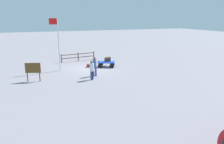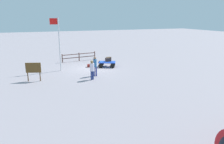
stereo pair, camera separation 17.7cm
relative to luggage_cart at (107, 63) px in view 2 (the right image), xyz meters
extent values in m
plane|color=gray|center=(1.64, 0.01, -0.42)|extent=(120.00, 120.00, 0.00)
cube|color=blue|center=(-0.02, 0.01, 0.11)|extent=(2.01, 1.61, 0.10)
cube|color=blue|center=(0.74, -0.35, 0.11)|extent=(0.45, 0.84, 0.10)
cylinder|color=black|center=(0.75, 0.18, -0.18)|extent=(0.49, 0.31, 0.48)
cylinder|color=black|center=(0.34, -0.70, -0.18)|extent=(0.49, 0.31, 0.48)
cylinder|color=black|center=(-0.38, 0.72, -0.18)|extent=(0.49, 0.31, 0.48)
cylinder|color=black|center=(-0.79, -0.16, -0.18)|extent=(0.49, 0.31, 0.48)
cube|color=#422E16|center=(-0.45, -0.55, 0.36)|extent=(0.48, 0.30, 0.38)
cube|color=#372B27|center=(-0.20, -0.10, 0.36)|extent=(0.59, 0.39, 0.39)
cube|color=black|center=(-0.43, -0.60, 0.29)|extent=(0.54, 0.43, 0.26)
cube|color=maroon|center=(1.70, -0.66, -0.27)|extent=(0.58, 0.46, 0.30)
cylinder|color=navy|center=(2.72, 4.03, -0.03)|extent=(0.14, 0.14, 0.77)
cylinder|color=navy|center=(2.89, 4.13, -0.03)|extent=(0.14, 0.14, 0.77)
cylinder|color=silver|center=(2.81, 4.08, 0.68)|extent=(0.50, 0.50, 0.66)
sphere|color=olive|center=(2.81, 4.08, 1.14)|extent=(0.26, 0.26, 0.26)
cylinder|color=navy|center=(2.13, 3.05, 0.01)|extent=(0.14, 0.14, 0.85)
cylinder|color=navy|center=(2.32, 2.99, 0.01)|extent=(0.14, 0.14, 0.85)
cylinder|color=#2B65A0|center=(2.23, 3.02, 0.78)|extent=(0.40, 0.40, 0.69)
sphere|color=#825F49|center=(2.23, 3.02, 1.25)|extent=(0.25, 0.25, 0.25)
cylinder|color=silver|center=(4.83, -0.17, 2.19)|extent=(0.10, 0.10, 5.21)
cube|color=red|center=(5.25, -0.17, 4.41)|extent=(0.74, 0.17, 0.57)
cylinder|color=#4C3319|center=(6.99, 2.87, -0.05)|extent=(0.08, 0.08, 0.73)
cylinder|color=#4C3319|center=(7.94, 2.57, -0.05)|extent=(0.08, 0.08, 0.73)
cube|color=brown|center=(7.47, 2.72, 0.74)|extent=(1.21, 0.44, 0.85)
cylinder|color=brown|center=(-0.06, -4.61, 0.09)|extent=(0.12, 0.12, 1.01)
cylinder|color=brown|center=(2.01, -4.32, 0.09)|extent=(0.12, 0.12, 1.01)
cylinder|color=brown|center=(4.08, -4.04, 0.09)|extent=(0.12, 0.12, 1.01)
cube|color=brown|center=(2.01, -4.32, 0.44)|extent=(4.15, 0.66, 0.08)
cube|color=brown|center=(2.01, -4.32, 0.04)|extent=(4.15, 0.66, 0.08)
camera|label=1|loc=(7.92, 21.35, 4.86)|focal=34.88mm
camera|label=2|loc=(7.75, 21.41, 4.86)|focal=34.88mm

